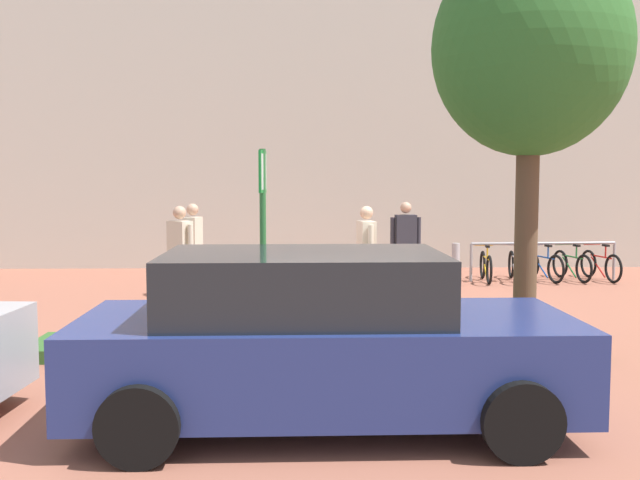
{
  "coord_description": "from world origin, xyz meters",
  "views": [
    {
      "loc": [
        -0.66,
        -11.2,
        2.18
      ],
      "look_at": [
        -0.38,
        1.65,
        1.1
      ],
      "focal_mm": 41.07,
      "sensor_mm": 36.0,
      "label": 1
    }
  ],
  "objects_px": {
    "parking_sign_post": "(263,221)",
    "person_shirt_white": "(193,244)",
    "car_navy_sedan": "(321,341)",
    "person_casual_tan": "(366,250)",
    "person_suited_dark": "(406,240)",
    "bike_rack_cluster": "(543,265)",
    "tree_sidewalk": "(530,50)",
    "bollard_steel": "(456,266)",
    "person_shirt_blue": "(180,250)",
    "bike_at_sign": "(257,324)"
  },
  "relations": [
    {
      "from": "bike_rack_cluster",
      "to": "car_navy_sedan",
      "type": "relative_size",
      "value": 0.74
    },
    {
      "from": "bike_at_sign",
      "to": "bollard_steel",
      "type": "distance_m",
      "value": 6.35
    },
    {
      "from": "bollard_steel",
      "to": "person_casual_tan",
      "type": "xyz_separation_m",
      "value": [
        -1.97,
        -2.2,
        0.53
      ]
    },
    {
      "from": "parking_sign_post",
      "to": "bike_at_sign",
      "type": "bearing_deg",
      "value": 135.93
    },
    {
      "from": "tree_sidewalk",
      "to": "bike_rack_cluster",
      "type": "bearing_deg",
      "value": 69.87
    },
    {
      "from": "person_casual_tan",
      "to": "parking_sign_post",
      "type": "bearing_deg",
      "value": -116.56
    },
    {
      "from": "person_shirt_blue",
      "to": "car_navy_sedan",
      "type": "height_order",
      "value": "person_shirt_blue"
    },
    {
      "from": "tree_sidewalk",
      "to": "bike_at_sign",
      "type": "height_order",
      "value": "tree_sidewalk"
    },
    {
      "from": "bollard_steel",
      "to": "person_shirt_white",
      "type": "relative_size",
      "value": 0.52
    },
    {
      "from": "person_suited_dark",
      "to": "bollard_steel",
      "type": "bearing_deg",
      "value": 7.31
    },
    {
      "from": "person_shirt_white",
      "to": "car_navy_sedan",
      "type": "relative_size",
      "value": 0.4
    },
    {
      "from": "parking_sign_post",
      "to": "person_casual_tan",
      "type": "distance_m",
      "value": 3.54
    },
    {
      "from": "tree_sidewalk",
      "to": "parking_sign_post",
      "type": "distance_m",
      "value": 3.83
    },
    {
      "from": "bike_rack_cluster",
      "to": "car_navy_sedan",
      "type": "distance_m",
      "value": 10.32
    },
    {
      "from": "bike_rack_cluster",
      "to": "person_casual_tan",
      "type": "height_order",
      "value": "person_casual_tan"
    },
    {
      "from": "person_shirt_white",
      "to": "car_navy_sedan",
      "type": "bearing_deg",
      "value": -72.9
    },
    {
      "from": "person_shirt_blue",
      "to": "person_shirt_white",
      "type": "xyz_separation_m",
      "value": [
        0.04,
        1.19,
        0.0
      ]
    },
    {
      "from": "parking_sign_post",
      "to": "person_shirt_white",
      "type": "relative_size",
      "value": 1.48
    },
    {
      "from": "person_casual_tan",
      "to": "person_suited_dark",
      "type": "bearing_deg",
      "value": 65.46
    },
    {
      "from": "person_shirt_white",
      "to": "bollard_steel",
      "type": "bearing_deg",
      "value": 10.1
    },
    {
      "from": "tree_sidewalk",
      "to": "person_casual_tan",
      "type": "xyz_separation_m",
      "value": [
        -1.68,
        3.28,
        -2.73
      ]
    },
    {
      "from": "person_casual_tan",
      "to": "person_suited_dark",
      "type": "xyz_separation_m",
      "value": [
        0.95,
        2.07,
        0.0
      ]
    },
    {
      "from": "tree_sidewalk",
      "to": "person_suited_dark",
      "type": "distance_m",
      "value": 6.05
    },
    {
      "from": "bollard_steel",
      "to": "person_suited_dark",
      "type": "height_order",
      "value": "person_suited_dark"
    },
    {
      "from": "parking_sign_post",
      "to": "person_shirt_white",
      "type": "xyz_separation_m",
      "value": [
        -1.53,
        4.41,
        -0.67
      ]
    },
    {
      "from": "person_casual_tan",
      "to": "person_shirt_blue",
      "type": "distance_m",
      "value": 3.13
    },
    {
      "from": "person_casual_tan",
      "to": "person_shirt_white",
      "type": "height_order",
      "value": "same"
    },
    {
      "from": "bollard_steel",
      "to": "person_shirt_white",
      "type": "height_order",
      "value": "person_shirt_white"
    },
    {
      "from": "car_navy_sedan",
      "to": "bollard_steel",
      "type": "bearing_deg",
      "value": 70.31
    },
    {
      "from": "bike_rack_cluster",
      "to": "bike_at_sign",
      "type": "bearing_deg",
      "value": -132.4
    },
    {
      "from": "bollard_steel",
      "to": "person_shirt_blue",
      "type": "height_order",
      "value": "person_shirt_blue"
    },
    {
      "from": "parking_sign_post",
      "to": "person_suited_dark",
      "type": "distance_m",
      "value": 5.79
    },
    {
      "from": "car_navy_sedan",
      "to": "person_shirt_white",
      "type": "bearing_deg",
      "value": 107.1
    },
    {
      "from": "bike_at_sign",
      "to": "bike_rack_cluster",
      "type": "relative_size",
      "value": 0.52
    },
    {
      "from": "bollard_steel",
      "to": "car_navy_sedan",
      "type": "height_order",
      "value": "car_navy_sedan"
    },
    {
      "from": "person_casual_tan",
      "to": "bike_rack_cluster",
      "type": "bearing_deg",
      "value": 38.51
    },
    {
      "from": "bike_rack_cluster",
      "to": "person_casual_tan",
      "type": "distance_m",
      "value": 5.23
    },
    {
      "from": "parking_sign_post",
      "to": "bike_rack_cluster",
      "type": "distance_m",
      "value": 8.57
    },
    {
      "from": "parking_sign_post",
      "to": "car_navy_sedan",
      "type": "xyz_separation_m",
      "value": [
        0.65,
        -2.7,
        -0.9
      ]
    },
    {
      "from": "car_navy_sedan",
      "to": "person_casual_tan",
      "type": "bearing_deg",
      "value": 81.19
    },
    {
      "from": "parking_sign_post",
      "to": "person_shirt_blue",
      "type": "relative_size",
      "value": 1.48
    },
    {
      "from": "person_shirt_blue",
      "to": "person_suited_dark",
      "type": "bearing_deg",
      "value": 25.65
    },
    {
      "from": "parking_sign_post",
      "to": "car_navy_sedan",
      "type": "relative_size",
      "value": 0.59
    },
    {
      "from": "tree_sidewalk",
      "to": "person_shirt_blue",
      "type": "bearing_deg",
      "value": 144.75
    },
    {
      "from": "tree_sidewalk",
      "to": "bike_at_sign",
      "type": "relative_size",
      "value": 3.0
    },
    {
      "from": "person_suited_dark",
      "to": "person_shirt_white",
      "type": "distance_m",
      "value": 4.11
    },
    {
      "from": "person_suited_dark",
      "to": "parking_sign_post",
      "type": "bearing_deg",
      "value": -115.76
    },
    {
      "from": "car_navy_sedan",
      "to": "bike_at_sign",
      "type": "bearing_deg",
      "value": 104.93
    },
    {
      "from": "person_casual_tan",
      "to": "tree_sidewalk",
      "type": "bearing_deg",
      "value": -62.91
    },
    {
      "from": "bike_rack_cluster",
      "to": "person_shirt_blue",
      "type": "xyz_separation_m",
      "value": [
        -7.19,
        -3.12,
        0.64
      ]
    }
  ]
}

